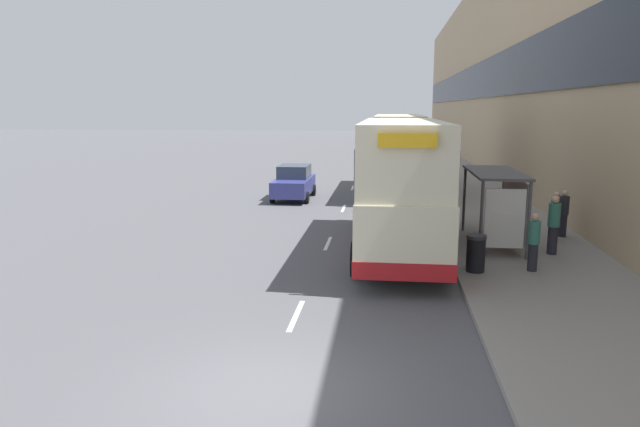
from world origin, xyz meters
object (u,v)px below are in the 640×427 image
object	(u,v)px
pedestrian_at_shelter	(555,216)
pedestrian_2	(554,224)
double_decker_bus_near	(401,183)
bus_shelter	(501,195)
litter_bin	(476,253)
pedestrian_1	(564,213)
pedestrian_3	(534,242)
car_0	(294,182)
double_decker_bus_ahead	(398,152)

from	to	relation	value
pedestrian_at_shelter	pedestrian_2	distance (m)	2.12
pedestrian_at_shelter	double_decker_bus_near	bearing A→B (deg)	-163.14
bus_shelter	litter_bin	distance (m)	3.59
pedestrian_1	pedestrian_3	size ratio (longest dim) A/B	1.02
pedestrian_at_shelter	pedestrian_2	xyz separation A→B (m)	(-0.62, -2.03, 0.08)
car_0	pedestrian_at_shelter	xyz separation A→B (m)	(10.67, -8.85, 0.14)
pedestrian_1	litter_bin	world-z (taller)	pedestrian_1
pedestrian_2	pedestrian_3	xyz separation A→B (m)	(-1.09, -2.05, -0.11)
pedestrian_1	car_0	bearing A→B (deg)	143.42
pedestrian_at_shelter	pedestrian_1	distance (m)	0.74
bus_shelter	pedestrian_2	bearing A→B (deg)	-30.41
bus_shelter	litter_bin	bearing A→B (deg)	-111.16
pedestrian_2	double_decker_bus_near	bearing A→B (deg)	175.29
double_decker_bus_ahead	pedestrian_3	xyz separation A→B (m)	(3.58, -15.71, -1.30)
double_decker_bus_near	pedestrian_2	distance (m)	4.94
pedestrian_2	litter_bin	size ratio (longest dim) A/B	1.78
double_decker_bus_near	pedestrian_at_shelter	world-z (taller)	double_decker_bus_near
pedestrian_at_shelter	double_decker_bus_ahead	bearing A→B (deg)	114.45
bus_shelter	double_decker_bus_ahead	bearing A→B (deg)	104.00
pedestrian_at_shelter	pedestrian_1	world-z (taller)	pedestrian_at_shelter
pedestrian_2	litter_bin	distance (m)	3.57
double_decker_bus_near	double_decker_bus_ahead	size ratio (longest dim) A/B	0.99
pedestrian_1	pedestrian_3	world-z (taller)	pedestrian_1
pedestrian_at_shelter	pedestrian_3	world-z (taller)	pedestrian_at_shelter
car_0	pedestrian_1	size ratio (longest dim) A/B	2.55
pedestrian_at_shelter	litter_bin	distance (m)	5.46
double_decker_bus_near	litter_bin	size ratio (longest dim) A/B	9.62
double_decker_bus_ahead	pedestrian_2	bearing A→B (deg)	-71.12
bus_shelter	pedestrian_3	xyz separation A→B (m)	(0.39, -2.92, -0.89)
double_decker_bus_ahead	litter_bin	distance (m)	16.15
double_decker_bus_near	pedestrian_2	world-z (taller)	double_decker_bus_near
double_decker_bus_ahead	pedestrian_at_shelter	xyz separation A→B (m)	(5.29, -11.63, -1.27)
car_0	litter_bin	bearing A→B (deg)	119.19
bus_shelter	pedestrian_3	size ratio (longest dim) A/B	2.53
bus_shelter	litter_bin	xyz separation A→B (m)	(-1.22, -3.16, -1.21)
pedestrian_2	litter_bin	world-z (taller)	pedestrian_2
car_0	pedestrian_1	distance (m)	13.85
double_decker_bus_near	pedestrian_at_shelter	distance (m)	5.78
bus_shelter	double_decker_bus_near	xyz separation A→B (m)	(-3.30, -0.48, 0.41)
pedestrian_1	pedestrian_2	world-z (taller)	pedestrian_2
pedestrian_3	bus_shelter	bearing A→B (deg)	97.67
double_decker_bus_ahead	pedestrian_3	distance (m)	16.16
double_decker_bus_near	double_decker_bus_ahead	world-z (taller)	same
pedestrian_3	litter_bin	size ratio (longest dim) A/B	1.58
bus_shelter	pedestrian_3	bearing A→B (deg)	-82.33
pedestrian_1	litter_bin	bearing A→B (deg)	-127.55
car_0	litter_bin	size ratio (longest dim) A/B	4.10
double_decker_bus_ahead	litter_bin	size ratio (longest dim) A/B	9.70
bus_shelter	pedestrian_1	bearing A→B (deg)	34.44
pedestrian_at_shelter	litter_bin	world-z (taller)	pedestrian_at_shelter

